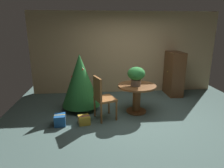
% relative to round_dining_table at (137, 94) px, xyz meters
% --- Properties ---
extents(ground_plane, '(6.60, 6.60, 0.00)m').
position_rel_round_dining_table_xyz_m(ground_plane, '(-0.05, -0.45, -0.50)').
color(ground_plane, '#4C6660').
extents(back_wall_panel, '(6.00, 0.10, 2.60)m').
position_rel_round_dining_table_xyz_m(back_wall_panel, '(-0.05, 1.75, 0.80)').
color(back_wall_panel, tan).
rests_on(back_wall_panel, ground_plane).
extents(round_dining_table, '(0.95, 0.95, 0.72)m').
position_rel_round_dining_table_xyz_m(round_dining_table, '(0.00, 0.00, 0.00)').
color(round_dining_table, brown).
rests_on(round_dining_table, ground_plane).
extents(flower_vase, '(0.43, 0.43, 0.47)m').
position_rel_round_dining_table_xyz_m(flower_vase, '(-0.04, -0.05, 0.51)').
color(flower_vase, '#665B51').
rests_on(flower_vase, round_dining_table).
extents(wooden_chair_left, '(0.56, 0.59, 1.03)m').
position_rel_round_dining_table_xyz_m(wooden_chair_left, '(-0.89, -0.33, 0.08)').
color(wooden_chair_left, brown).
rests_on(wooden_chair_left, ground_plane).
extents(holiday_tree, '(0.99, 0.99, 1.47)m').
position_rel_round_dining_table_xyz_m(holiday_tree, '(-1.42, 0.35, 0.29)').
color(holiday_tree, brown).
rests_on(holiday_tree, ground_plane).
extents(gift_box_blue, '(0.27, 0.31, 0.24)m').
position_rel_round_dining_table_xyz_m(gift_box_blue, '(-1.84, -0.55, -0.38)').
color(gift_box_blue, '#1E569E').
rests_on(gift_box_blue, ground_plane).
extents(gift_box_gold, '(0.30, 0.29, 0.19)m').
position_rel_round_dining_table_xyz_m(gift_box_gold, '(-1.31, -0.55, -0.40)').
color(gift_box_gold, gold).
rests_on(gift_box_gold, ground_plane).
extents(wooden_cabinet, '(0.44, 0.77, 1.38)m').
position_rel_round_dining_table_xyz_m(wooden_cabinet, '(1.47, 1.28, 0.19)').
color(wooden_cabinet, brown).
rests_on(wooden_cabinet, ground_plane).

